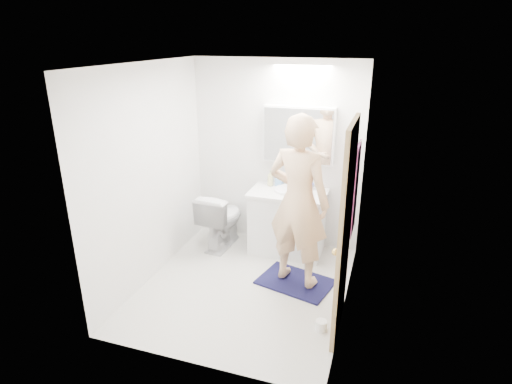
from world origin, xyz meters
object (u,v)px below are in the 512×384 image
at_px(soap_bottle_b, 279,179).
at_px(toilet_paper_roll, 321,325).
at_px(medicine_cabinet, 299,135).
at_px(toothbrush_cup, 310,186).
at_px(vanity_cabinet, 287,223).
at_px(toilet, 221,219).
at_px(person, 298,202).
at_px(soap_bottle_a, 270,178).

height_order(soap_bottle_b, toilet_paper_roll, soap_bottle_b).
height_order(medicine_cabinet, toothbrush_cup, medicine_cabinet).
height_order(medicine_cabinet, soap_bottle_b, medicine_cabinet).
relative_size(vanity_cabinet, toilet, 1.18).
relative_size(person, toothbrush_cup, 20.06).
distance_m(vanity_cabinet, toilet_paper_roll, 1.64).
bearing_deg(toothbrush_cup, soap_bottle_b, 177.19).
bearing_deg(medicine_cabinet, soap_bottle_a, -169.94).
bearing_deg(toilet_paper_roll, medicine_cabinet, 111.25).
relative_size(vanity_cabinet, toothbrush_cup, 9.55).
relative_size(person, toilet_paper_roll, 17.19).
relative_size(toothbrush_cup, toilet_paper_roll, 0.86).
xyz_separation_m(toilet, toothbrush_cup, (1.11, 0.28, 0.48)).
bearing_deg(soap_bottle_a, toilet, -155.74).
bearing_deg(vanity_cabinet, person, -68.23).
xyz_separation_m(toilet, person, (1.15, -0.60, 0.61)).
xyz_separation_m(soap_bottle_a, soap_bottle_b, (0.11, 0.03, -0.01)).
bearing_deg(soap_bottle_b, person, -63.24).
relative_size(medicine_cabinet, person, 0.47).
bearing_deg(toothbrush_cup, soap_bottle_a, -178.89).
relative_size(medicine_cabinet, toothbrush_cup, 9.34).
xyz_separation_m(toilet, soap_bottle_b, (0.70, 0.30, 0.53)).
height_order(soap_bottle_a, soap_bottle_b, soap_bottle_a).
bearing_deg(person, medicine_cabinet, -62.26).
relative_size(vanity_cabinet, toilet_paper_roll, 8.18).
relative_size(vanity_cabinet, soap_bottle_b, 4.80).
bearing_deg(toothbrush_cup, toilet, -166.03).
bearing_deg(toilet, toothbrush_cup, -161.93).
relative_size(toilet, toilet_paper_roll, 6.92).
xyz_separation_m(medicine_cabinet, person, (0.22, -0.93, -0.51)).
bearing_deg(medicine_cabinet, toothbrush_cup, -15.57).
height_order(medicine_cabinet, toilet, medicine_cabinet).
bearing_deg(medicine_cabinet, toilet_paper_roll, -68.75).
bearing_deg(vanity_cabinet, medicine_cabinet, 73.44).
bearing_deg(soap_bottle_b, toilet, -157.09).
xyz_separation_m(medicine_cabinet, toilet, (-0.93, -0.33, -1.12)).
height_order(toilet, toothbrush_cup, toothbrush_cup).
relative_size(soap_bottle_a, toothbrush_cup, 2.16).
height_order(toilet, toilet_paper_roll, toilet).
bearing_deg(toothbrush_cup, person, -87.13).
bearing_deg(person, toothbrush_cup, -72.96).
bearing_deg(toilet_paper_roll, vanity_cabinet, 116.07).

